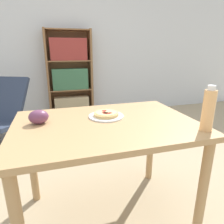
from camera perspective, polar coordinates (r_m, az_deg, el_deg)
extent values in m
plane|color=tan|center=(1.72, -4.57, -27.86)|extent=(14.00, 14.00, 0.00)
cube|color=silver|center=(3.82, -13.84, 18.13)|extent=(8.00, 0.05, 2.60)
cube|color=tan|center=(1.31, -1.75, -3.56)|extent=(1.18, 0.82, 0.03)
cylinder|color=tan|center=(1.46, 24.38, -20.22)|extent=(0.06, 0.06, 0.74)
cylinder|color=tan|center=(1.77, -21.94, -12.81)|extent=(0.06, 0.06, 0.74)
cylinder|color=tan|center=(1.95, 10.95, -8.94)|extent=(0.06, 0.06, 0.74)
cylinder|color=white|center=(1.40, -1.67, -1.18)|extent=(0.25, 0.25, 0.01)
cylinder|color=#DBB26B|center=(1.40, -1.67, -0.60)|extent=(0.18, 0.18, 0.02)
cylinder|color=#EACC7A|center=(1.40, -1.68, -0.13)|extent=(0.15, 0.15, 0.00)
cylinder|color=#A83328|center=(1.37, -1.66, -0.26)|extent=(0.03, 0.03, 0.00)
cylinder|color=#A83328|center=(1.37, -1.22, -0.37)|extent=(0.03, 0.03, 0.00)
cylinder|color=#A83328|center=(1.38, -2.31, -0.13)|extent=(0.03, 0.03, 0.00)
cylinder|color=#A83328|center=(1.43, -2.25, 0.38)|extent=(0.03, 0.03, 0.00)
cylinder|color=#A83328|center=(1.38, -0.49, -0.24)|extent=(0.02, 0.02, 0.00)
cylinder|color=#A83328|center=(1.37, -2.04, -0.28)|extent=(0.03, 0.03, 0.00)
ellipsoid|color=#6B3856|center=(1.35, -20.24, -1.32)|extent=(0.12, 0.10, 0.09)
sphere|color=#6B3856|center=(1.37, -20.57, -0.28)|extent=(0.03, 0.03, 0.03)
sphere|color=#6B3856|center=(1.33, -18.49, -1.12)|extent=(0.02, 0.02, 0.02)
sphere|color=#6B3856|center=(1.36, -18.05, -1.05)|extent=(0.02, 0.02, 0.02)
sphere|color=#6B3856|center=(1.34, -19.96, -2.90)|extent=(0.02, 0.02, 0.02)
sphere|color=#6B3856|center=(1.34, -20.93, -1.05)|extent=(0.03, 0.03, 0.03)
sphere|color=#6B3856|center=(1.34, -18.91, -1.13)|extent=(0.03, 0.03, 0.03)
sphere|color=#6B3856|center=(1.34, -19.87, -2.39)|extent=(0.03, 0.03, 0.03)
cylinder|color=#EFB270|center=(1.26, 25.79, 0.32)|extent=(0.07, 0.07, 0.24)
cylinder|color=white|center=(1.23, 26.60, 6.23)|extent=(0.04, 0.04, 0.03)
cube|color=#2D384C|center=(2.95, -28.81, 3.12)|extent=(0.71, 0.62, 0.55)
cube|color=brown|center=(3.69, -17.83, 9.72)|extent=(0.04, 0.27, 1.56)
cube|color=brown|center=(3.75, -6.11, 10.56)|extent=(0.04, 0.27, 1.56)
cube|color=brown|center=(3.82, -12.10, 10.41)|extent=(0.79, 0.01, 1.56)
cube|color=brown|center=(3.86, -11.23, -1.04)|extent=(0.72, 0.25, 0.02)
cube|color=tan|center=(3.79, -11.37, 1.63)|extent=(0.61, 0.19, 0.36)
cube|color=brown|center=(3.74, -11.68, 6.35)|extent=(0.72, 0.25, 0.02)
cube|color=#3D704C|center=(3.69, -11.84, 9.22)|extent=(0.61, 0.19, 0.36)
cube|color=brown|center=(3.68, -12.18, 14.11)|extent=(0.72, 0.25, 0.02)
cube|color=#99332D|center=(3.65, -12.35, 17.10)|extent=(0.61, 0.19, 0.36)
cube|color=brown|center=(3.68, -12.72, 21.98)|extent=(0.72, 0.25, 0.02)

